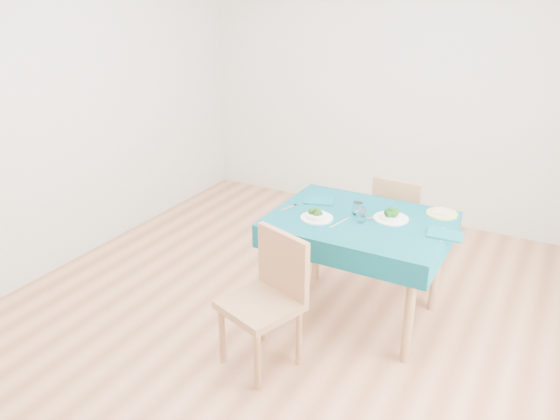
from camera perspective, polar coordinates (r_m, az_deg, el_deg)
The scene contains 16 objects.
room_shell at distance 3.38m, azimuth 0.00°, elevation 7.79°, with size 4.02×4.52×2.73m.
table at distance 3.85m, azimuth 8.05°, elevation -6.04°, with size 1.15×0.87×0.76m, color #074653.
chair_near at distance 3.28m, azimuth -2.13°, elevation -8.53°, with size 0.42×0.46×1.04m, color #9B6D48.
chair_far at distance 4.44m, azimuth 12.54°, elevation -1.00°, with size 0.37×0.41×0.94m, color #9B6D48.
bowl_near at distance 3.64m, azimuth 3.87°, elevation -0.44°, with size 0.22×0.22×0.07m, color white, non-canonical shape.
bowl_far at distance 3.69m, azimuth 11.55°, elevation -0.46°, with size 0.23×0.23×0.07m, color white, non-canonical shape.
fork_near at distance 3.81m, azimuth 0.84°, elevation 0.24°, with size 0.02×0.17×0.00m, color silver.
knife_near at distance 3.60m, azimuth 6.30°, elevation -1.31°, with size 0.02×0.23×0.00m, color silver.
fork_far at distance 3.74m, azimuth 10.12°, elevation -0.57°, with size 0.02×0.18×0.00m, color silver.
knife_far at distance 3.56m, azimuth 16.52°, elevation -2.49°, with size 0.02×0.22×0.00m, color silver.
napkin_near at distance 3.93m, azimuth 4.12°, elevation 0.95°, with size 0.21×0.15×0.01m, color #0A4F5C.
napkin_far at distance 3.56m, azimuth 16.88°, elevation -2.48°, with size 0.22×0.15×0.01m, color #0A4F5C.
tumbler_center at distance 3.73m, azimuth 8.13°, elevation 0.16°, with size 0.07×0.07×0.09m, color white.
tumbler_side at distance 3.62m, azimuth 8.48°, elevation -0.57°, with size 0.07×0.07×0.09m, color white.
side_plate at distance 3.87m, azimuth 16.57°, elevation -0.37°, with size 0.21×0.21×0.01m, color #B5C560.
bread_slice at distance 3.86m, azimuth 16.59°, elevation -0.18°, with size 0.11×0.11×0.02m, color beige.
Camera 1 is at (1.57, -2.86, 2.24)m, focal length 35.00 mm.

